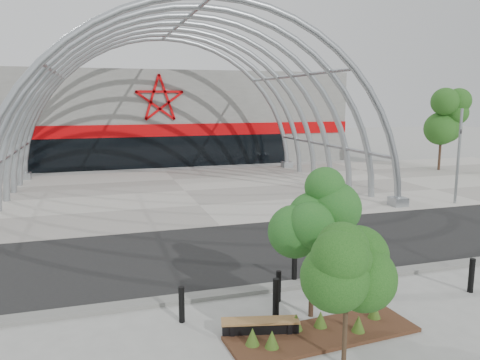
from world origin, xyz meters
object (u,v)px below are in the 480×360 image
signal_pole (459,155)px  bench_1 (347,284)px  bollard_2 (276,298)px  bench_0 (260,328)px  street_tree_0 (348,262)px  street_tree_1 (314,213)px

signal_pole → bench_1: bearing=-143.2°
bench_1 → bollard_2: 2.84m
bollard_2 → bench_0: bearing=-133.0°
bench_0 → bench_1: 3.76m
bench_0 → bench_1: size_ratio=0.95×
street_tree_0 → bench_1: size_ratio=1.59×
signal_pole → street_tree_1: 16.56m
signal_pole → bench_1: 14.68m
street_tree_1 → street_tree_0: bearing=-98.6°
street_tree_0 → street_tree_1: (0.35, 2.32, 0.45)m
signal_pole → street_tree_0: (-13.69, -12.14, -0.37)m
bench_0 → bench_1: bearing=27.0°
signal_pole → street_tree_1: (-13.34, -9.82, 0.08)m
street_tree_1 → bench_0: (-1.61, -0.55, -2.57)m
street_tree_0 → street_tree_1: 2.39m
signal_pole → bench_0: (-14.94, -10.37, -2.49)m
street_tree_1 → bench_1: (1.75, 1.16, -2.56)m
street_tree_0 → bollard_2: street_tree_0 is taller
bench_0 → street_tree_0: bearing=-54.6°
signal_pole → bench_0: signal_pole is taller
bench_0 → bollard_2: size_ratio=1.81×
bollard_2 → street_tree_1: bearing=-12.2°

